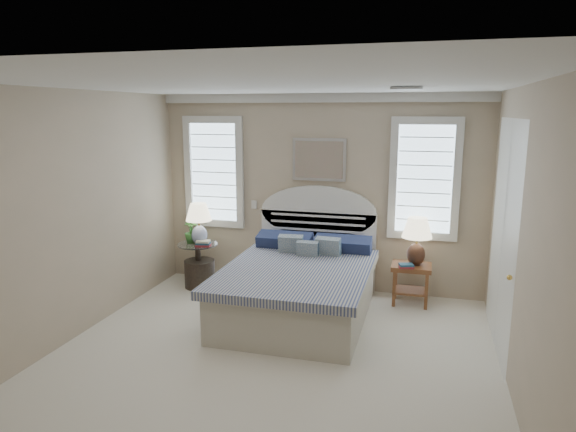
# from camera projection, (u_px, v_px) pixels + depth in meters

# --- Properties ---
(floor) EXTENTS (4.50, 5.00, 0.01)m
(floor) POSITION_uv_depth(u_px,v_px,m) (264.00, 369.00, 5.01)
(floor) COLOR beige
(floor) RESTS_ON ground
(ceiling) EXTENTS (4.50, 5.00, 0.01)m
(ceiling) POSITION_uv_depth(u_px,v_px,m) (261.00, 84.00, 4.46)
(ceiling) COLOR white
(ceiling) RESTS_ON wall_back
(wall_back) EXTENTS (4.50, 0.02, 2.70)m
(wall_back) POSITION_uv_depth(u_px,v_px,m) (319.00, 193.00, 7.10)
(wall_back) COLOR tan
(wall_back) RESTS_ON floor
(wall_left) EXTENTS (0.02, 5.00, 2.70)m
(wall_left) POSITION_uv_depth(u_px,v_px,m) (57.00, 221.00, 5.32)
(wall_left) COLOR tan
(wall_left) RESTS_ON floor
(wall_right) EXTENTS (0.02, 5.00, 2.70)m
(wall_right) POSITION_uv_depth(u_px,v_px,m) (527.00, 252.00, 4.15)
(wall_right) COLOR tan
(wall_right) RESTS_ON floor
(crown_molding) EXTENTS (4.50, 0.08, 0.12)m
(crown_molding) POSITION_uv_depth(u_px,v_px,m) (320.00, 98.00, 6.80)
(crown_molding) COLOR silver
(crown_molding) RESTS_ON wall_back
(hvac_vent) EXTENTS (0.30, 0.20, 0.02)m
(hvac_vent) POSITION_uv_depth(u_px,v_px,m) (407.00, 89.00, 4.91)
(hvac_vent) COLOR #B2B2B2
(hvac_vent) RESTS_ON ceiling
(switch_plate) EXTENTS (0.08, 0.01, 0.12)m
(switch_plate) POSITION_uv_depth(u_px,v_px,m) (254.00, 205.00, 7.37)
(switch_plate) COLOR silver
(switch_plate) RESTS_ON wall_back
(window_left) EXTENTS (0.90, 0.06, 1.60)m
(window_left) POSITION_uv_depth(u_px,v_px,m) (214.00, 172.00, 7.43)
(window_left) COLOR silver
(window_left) RESTS_ON wall_back
(window_right) EXTENTS (0.90, 0.06, 1.60)m
(window_right) POSITION_uv_depth(u_px,v_px,m) (424.00, 179.00, 6.66)
(window_right) COLOR silver
(window_right) RESTS_ON wall_back
(painting) EXTENTS (0.74, 0.04, 0.58)m
(painting) POSITION_uv_depth(u_px,v_px,m) (319.00, 160.00, 6.96)
(painting) COLOR silver
(painting) RESTS_ON wall_back
(closet_door) EXTENTS (0.02, 1.80, 2.40)m
(closet_door) POSITION_uv_depth(u_px,v_px,m) (503.00, 236.00, 5.32)
(closet_door) COLOR white
(closet_door) RESTS_ON floor
(bed) EXTENTS (1.72, 2.28, 1.47)m
(bed) POSITION_uv_depth(u_px,v_px,m) (301.00, 284.00, 6.31)
(bed) COLOR #B5AF9F
(bed) RESTS_ON floor
(side_table_left) EXTENTS (0.56, 0.56, 0.63)m
(side_table_left) POSITION_uv_depth(u_px,v_px,m) (198.00, 260.00, 7.29)
(side_table_left) COLOR black
(side_table_left) RESTS_ON floor
(nightstand_right) EXTENTS (0.50, 0.40, 0.53)m
(nightstand_right) POSITION_uv_depth(u_px,v_px,m) (411.00, 275.00, 6.62)
(nightstand_right) COLOR brown
(nightstand_right) RESTS_ON floor
(floor_pot) EXTENTS (0.53, 0.53, 0.39)m
(floor_pot) POSITION_uv_depth(u_px,v_px,m) (200.00, 274.00, 7.31)
(floor_pot) COLOR black
(floor_pot) RESTS_ON floor
(lamp_left) EXTENTS (0.45, 0.45, 0.59)m
(lamp_left) POSITION_uv_depth(u_px,v_px,m) (199.00, 219.00, 7.15)
(lamp_left) COLOR silver
(lamp_left) RESTS_ON side_table_left
(lamp_right) EXTENTS (0.44, 0.44, 0.63)m
(lamp_right) POSITION_uv_depth(u_px,v_px,m) (417.00, 236.00, 6.52)
(lamp_right) COLOR black
(lamp_right) RESTS_ON nightstand_right
(potted_plant) EXTENTS (0.24, 0.24, 0.35)m
(potted_plant) POSITION_uv_depth(u_px,v_px,m) (191.00, 231.00, 7.26)
(potted_plant) COLOR #3B7C31
(potted_plant) RESTS_ON side_table_left
(books_left) EXTENTS (0.22, 0.18, 0.08)m
(books_left) POSITION_uv_depth(u_px,v_px,m) (203.00, 243.00, 7.10)
(books_left) COLOR maroon
(books_left) RESTS_ON side_table_left
(books_right) EXTENTS (0.20, 0.16, 0.05)m
(books_right) POSITION_uv_depth(u_px,v_px,m) (406.00, 266.00, 6.46)
(books_right) COLOR maroon
(books_right) RESTS_ON nightstand_right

